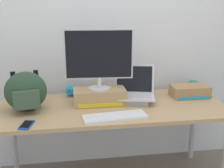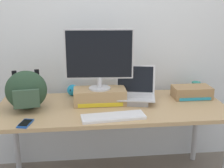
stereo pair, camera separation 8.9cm
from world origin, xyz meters
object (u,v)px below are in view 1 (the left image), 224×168
at_px(coffee_mug, 194,86).
at_px(plush_toy, 71,91).
at_px(external_keyboard, 115,117).
at_px(cell_phone, 27,125).
at_px(toner_box_yellow, 99,96).
at_px(messenger_backpack, 26,91).
at_px(desktop_monitor, 99,58).
at_px(toner_box_cyan, 190,91).
at_px(open_laptop, 134,95).

bearing_deg(coffee_mug, plush_toy, 179.88).
bearing_deg(external_keyboard, coffee_mug, 27.46).
bearing_deg(cell_phone, toner_box_yellow, 46.58).
bearing_deg(plush_toy, messenger_backpack, -138.83).
xyz_separation_m(desktop_monitor, coffee_mug, (0.91, 0.23, -0.34)).
bearing_deg(plush_toy, cell_phone, -117.40).
relative_size(toner_box_yellow, messenger_backpack, 1.23).
xyz_separation_m(cell_phone, toner_box_cyan, (1.32, 0.41, 0.04)).
relative_size(open_laptop, cell_phone, 2.43).
bearing_deg(desktop_monitor, messenger_backpack, -169.80).
xyz_separation_m(messenger_backpack, cell_phone, (0.03, -0.29, -0.14)).
bearing_deg(plush_toy, coffee_mug, -0.12).
relative_size(open_laptop, toner_box_cyan, 1.16).
distance_m(desktop_monitor, external_keyboard, 0.49).
relative_size(coffee_mug, toner_box_cyan, 0.38).
distance_m(coffee_mug, plush_toy, 1.13).
relative_size(external_keyboard, toner_box_cyan, 1.46).
relative_size(external_keyboard, coffee_mug, 3.85).
xyz_separation_m(open_laptop, external_keyboard, (-0.21, -0.32, -0.05)).
bearing_deg(coffee_mug, external_keyboard, -146.75).
distance_m(toner_box_yellow, coffee_mug, 0.93).
bearing_deg(desktop_monitor, open_laptop, 5.00).
bearing_deg(open_laptop, desktop_monitor, -166.52).
height_order(toner_box_yellow, messenger_backpack, messenger_backpack).
bearing_deg(toner_box_yellow, plush_toy, 134.29).
bearing_deg(toner_box_cyan, desktop_monitor, -175.84).
distance_m(external_keyboard, cell_phone, 0.61).
xyz_separation_m(toner_box_yellow, toner_box_cyan, (0.79, 0.06, -0.01)).
distance_m(external_keyboard, messenger_backpack, 0.70).
bearing_deg(messenger_backpack, toner_box_cyan, -3.79).
relative_size(desktop_monitor, external_keyboard, 1.15).
bearing_deg(external_keyboard, open_laptop, 50.61).
bearing_deg(toner_box_cyan, cell_phone, -162.68).
relative_size(external_keyboard, messenger_backpack, 1.37).
height_order(external_keyboard, plush_toy, plush_toy).
relative_size(desktop_monitor, plush_toy, 5.55).
relative_size(cell_phone, toner_box_cyan, 0.47).
xyz_separation_m(toner_box_yellow, cell_phone, (-0.53, -0.36, -0.06)).
distance_m(external_keyboard, coffee_mug, 0.99).
bearing_deg(messenger_backpack, coffee_mug, 2.37).
distance_m(messenger_backpack, toner_box_cyan, 1.36).
bearing_deg(toner_box_yellow, messenger_backpack, -173.48).
bearing_deg(toner_box_yellow, external_keyboard, -76.47).
distance_m(toner_box_yellow, messenger_backpack, 0.57).
distance_m(open_laptop, plush_toy, 0.56).
relative_size(coffee_mug, cell_phone, 0.80).
height_order(plush_toy, toner_box_cyan, toner_box_cyan).
distance_m(plush_toy, toner_box_cyan, 1.03).
bearing_deg(desktop_monitor, plush_toy, 137.93).
xyz_separation_m(external_keyboard, plush_toy, (-0.30, 0.55, 0.04)).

